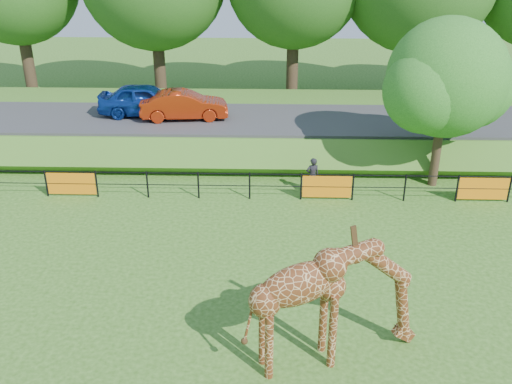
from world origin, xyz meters
TOP-DOWN VIEW (x-y plane):
  - ground at (0.00, 0.00)m, footprint 90.00×90.00m
  - giraffe at (2.38, -1.05)m, footprint 4.50×2.13m
  - perimeter_fence at (0.00, 8.00)m, footprint 28.07×0.10m
  - embankment at (0.00, 15.50)m, footprint 40.00×9.00m
  - road at (0.00, 14.00)m, footprint 40.00×5.00m
  - car_blue at (-5.25, 14.35)m, footprint 4.52×1.92m
  - car_red at (-3.32, 13.82)m, footprint 4.23×1.90m
  - visitor at (2.47, 8.63)m, footprint 0.62×0.49m
  - tree_east at (7.60, 9.63)m, footprint 5.40×4.71m

SIDE VIEW (x-z plane):
  - ground at x=0.00m, z-range 0.00..0.00m
  - perimeter_fence at x=0.00m, z-range 0.00..1.10m
  - embankment at x=0.00m, z-range 0.00..1.30m
  - visitor at x=2.47m, z-range 0.00..1.49m
  - road at x=0.00m, z-range 1.30..1.42m
  - giraffe at x=2.38m, z-range 0.00..3.19m
  - car_red at x=-3.32m, z-range 1.42..2.77m
  - car_blue at x=-5.25m, z-range 1.42..2.95m
  - tree_east at x=7.60m, z-range 0.90..7.66m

